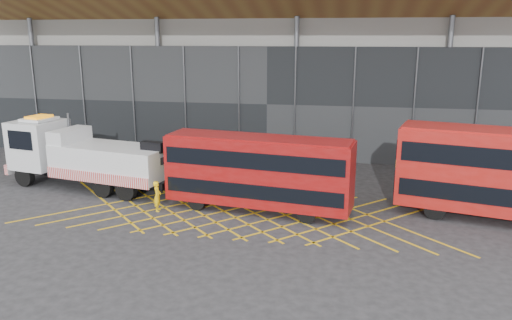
# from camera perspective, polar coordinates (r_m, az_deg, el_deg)

# --- Properties ---
(ground_plane) EXTENTS (120.00, 120.00, 0.00)m
(ground_plane) POSITION_cam_1_polar(r_m,az_deg,el_deg) (26.13, -7.11, -5.62)
(ground_plane) COLOR #262528
(road_markings) EXTENTS (21.56, 7.16, 0.01)m
(road_markings) POSITION_cam_1_polar(r_m,az_deg,el_deg) (25.54, -1.94, -5.97)
(road_markings) COLOR gold
(road_markings) RESTS_ON ground_plane
(construction_building) EXTENTS (55.00, 23.97, 18.00)m
(construction_building) POSITION_cam_1_polar(r_m,az_deg,el_deg) (42.20, 2.75, 14.37)
(construction_building) COLOR gray
(construction_building) RESTS_ON ground_plane
(recovery_truck) EXTENTS (11.99, 4.81, 4.16)m
(recovery_truck) POSITION_cam_1_polar(r_m,az_deg,el_deg) (30.84, -19.17, 0.49)
(recovery_truck) COLOR black
(recovery_truck) RESTS_ON ground_plane
(bus_towed) EXTENTS (9.70, 3.53, 3.86)m
(bus_towed) POSITION_cam_1_polar(r_m,az_deg,el_deg) (25.14, 0.23, -1.17)
(bus_towed) COLOR maroon
(bus_towed) RESTS_ON ground_plane
(worker) EXTENTS (0.48, 0.63, 1.57)m
(worker) POSITION_cam_1_polar(r_m,az_deg,el_deg) (25.97, -11.21, -4.07)
(worker) COLOR yellow
(worker) RESTS_ON ground_plane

